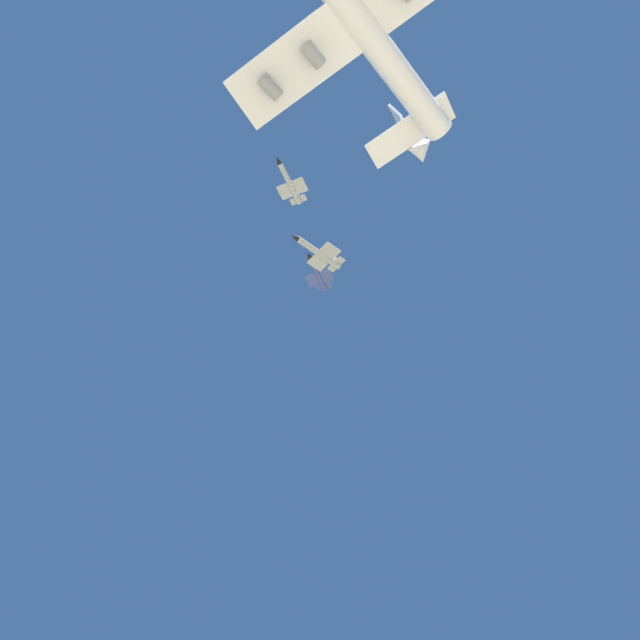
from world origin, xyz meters
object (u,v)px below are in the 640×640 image
Objects in this scene: chase_jet_lead at (319,253)px; chase_jet_trailing at (290,184)px; chase_jet_left_wing at (318,274)px; carrier_jet at (353,16)px.

chase_jet_trailing reaches higher than chase_jet_lead.
carrier_jet is at bearing 26.75° from chase_jet_left_wing.
carrier_jet reaches higher than chase_jet_trailing.
carrier_jet is at bearing 59.56° from chase_jet_lead.
carrier_jet is 68.62m from chase_jet_left_wing.
chase_jet_left_wing is 0.98× the size of chase_jet_trailing.
chase_jet_left_wing is at bearing -173.40° from chase_jet_trailing.
chase_jet_left_wing is (-10.98, -19.21, 20.40)m from chase_jet_lead.
chase_jet_lead is at bearing -139.28° from carrier_jet.
chase_jet_lead is 28.87m from chase_jet_trailing.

